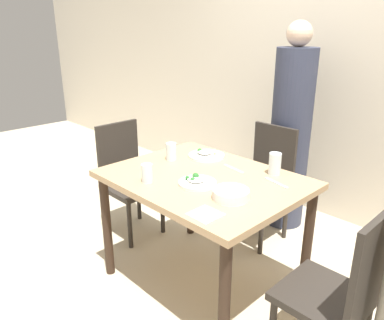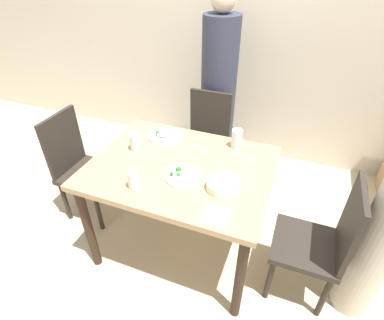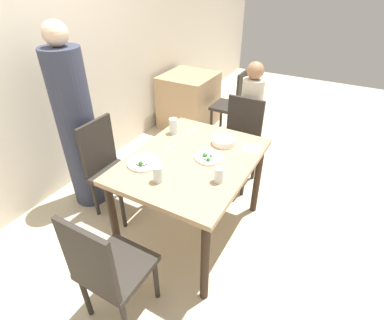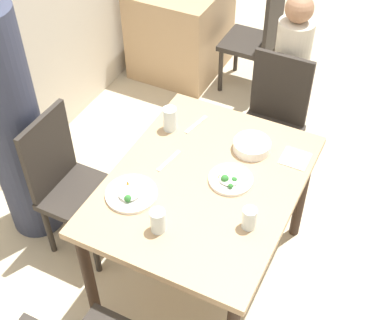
# 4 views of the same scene
# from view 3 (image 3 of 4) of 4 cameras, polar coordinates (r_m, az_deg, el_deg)

# --- Properties ---
(ground_plane) EXTENTS (10.00, 10.00, 0.00)m
(ground_plane) POSITION_cam_3_polar(r_m,az_deg,el_deg) (2.80, -0.01, -13.09)
(ground_plane) COLOR beige
(wall_back) EXTENTS (10.00, 0.06, 2.70)m
(wall_back) POSITION_cam_3_polar(r_m,az_deg,el_deg) (3.09, -27.31, 17.15)
(wall_back) COLOR beige
(wall_back) RESTS_ON ground_plane
(dining_table) EXTENTS (1.17, 0.91, 0.77)m
(dining_table) POSITION_cam_3_polar(r_m,az_deg,el_deg) (2.36, -0.02, -1.61)
(dining_table) COLOR tan
(dining_table) RESTS_ON ground_plane
(chair_adult_spot) EXTENTS (0.40, 0.40, 0.92)m
(chair_adult_spot) POSITION_cam_3_polar(r_m,az_deg,el_deg) (2.82, -15.29, -1.27)
(chair_adult_spot) COLOR #2D2823
(chair_adult_spot) RESTS_ON ground_plane
(chair_child_spot) EXTENTS (0.40, 0.40, 0.92)m
(chair_child_spot) POSITION_cam_3_polar(r_m,az_deg,el_deg) (3.17, 8.97, 3.66)
(chair_child_spot) COLOR #2D2823
(chair_child_spot) RESTS_ON ground_plane
(chair_empty_left) EXTENTS (0.40, 0.40, 0.92)m
(chair_empty_left) POSITION_cam_3_polar(r_m,az_deg,el_deg) (1.99, -15.76, -19.21)
(chair_empty_left) COLOR #2D2823
(chair_empty_left) RESTS_ON ground_plane
(person_adult) EXTENTS (0.32, 0.32, 1.69)m
(person_adult) POSITION_cam_3_polar(r_m,az_deg,el_deg) (2.89, -20.98, 5.54)
(person_adult) COLOR #33384C
(person_adult) RESTS_ON ground_plane
(person_child) EXTENTS (0.23, 0.23, 1.23)m
(person_child) POSITION_cam_3_polar(r_m,az_deg,el_deg) (3.36, 10.89, 7.17)
(person_child) COLOR beige
(person_child) RESTS_ON ground_plane
(bowl_curry) EXTENTS (0.20, 0.20, 0.05)m
(bowl_curry) POSITION_cam_3_polar(r_m,az_deg,el_deg) (2.49, 6.10, 3.65)
(bowl_curry) COLOR white
(bowl_curry) RESTS_ON dining_table
(plate_rice_adult) EXTENTS (0.25, 0.25, 0.05)m
(plate_rice_adult) POSITION_cam_3_polar(r_m,az_deg,el_deg) (2.26, -9.22, -0.41)
(plate_rice_adult) COLOR white
(plate_rice_adult) RESTS_ON dining_table
(plate_rice_child) EXTENTS (0.22, 0.22, 0.06)m
(plate_rice_child) POSITION_cam_3_polar(r_m,az_deg,el_deg) (2.29, 3.17, 0.58)
(plate_rice_child) COLOR white
(plate_rice_child) RESTS_ON dining_table
(glass_water_tall) EXTENTS (0.07, 0.07, 0.12)m
(glass_water_tall) POSITION_cam_3_polar(r_m,az_deg,el_deg) (2.04, -6.49, -2.66)
(glass_water_tall) COLOR silver
(glass_water_tall) RESTS_ON dining_table
(glass_water_short) EXTENTS (0.07, 0.07, 0.11)m
(glass_water_short) POSITION_cam_3_polar(r_m,az_deg,el_deg) (2.03, 5.11, -2.81)
(glass_water_short) COLOR silver
(glass_water_short) RESTS_ON dining_table
(glass_water_center) EXTENTS (0.08, 0.08, 0.14)m
(glass_water_center) POSITION_cam_3_polar(r_m,az_deg,el_deg) (2.63, -3.53, 6.48)
(glass_water_center) COLOR silver
(glass_water_center) RESTS_ON dining_table
(napkin_folded) EXTENTS (0.14, 0.14, 0.01)m
(napkin_folded) POSITION_cam_3_polar(r_m,az_deg,el_deg) (2.46, 11.24, 2.13)
(napkin_folded) COLOR white
(napkin_folded) RESTS_ON dining_table
(fork_steel) EXTENTS (0.18, 0.06, 0.01)m
(fork_steel) POSITION_cam_3_polar(r_m,az_deg,el_deg) (2.68, -0.36, 5.48)
(fork_steel) COLOR silver
(fork_steel) RESTS_ON dining_table
(spoon_steel) EXTENTS (0.18, 0.05, 0.01)m
(spoon_steel) POSITION_cam_3_polar(r_m,az_deg,el_deg) (2.44, -4.09, 2.38)
(spoon_steel) COLOR silver
(spoon_steel) RESTS_ON dining_table
(background_table) EXTENTS (0.72, 0.69, 0.75)m
(background_table) POSITION_cam_3_polar(r_m,az_deg,el_deg) (4.42, -0.60, 11.27)
(background_table) COLOR tan
(background_table) RESTS_ON ground_plane
(chair_background) EXTENTS (0.40, 0.40, 0.92)m
(chair_background) POSITION_cam_3_polar(r_m,az_deg,el_deg) (4.11, 7.89, 10.82)
(chair_background) COLOR #2D2823
(chair_background) RESTS_ON ground_plane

